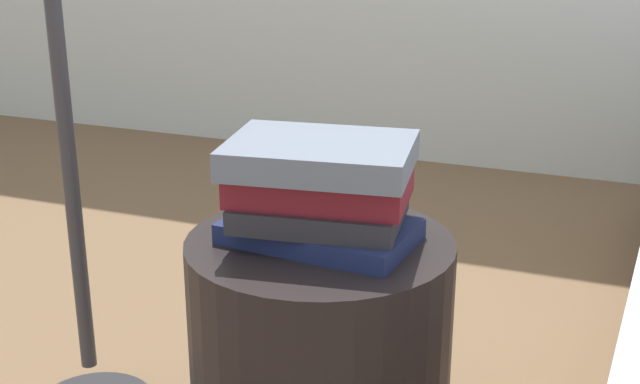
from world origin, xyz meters
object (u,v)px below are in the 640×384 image
object	(u,v)px
side_table	(320,371)
book_slate	(321,156)
book_maroon	(318,183)
book_navy	(318,232)
book_charcoal	(317,211)

from	to	relation	value
side_table	book_slate	bearing A→B (deg)	-55.88
book_slate	book_maroon	bearing A→B (deg)	123.55
side_table	book_navy	world-z (taller)	book_navy
side_table	book_charcoal	xyz separation A→B (m)	(-0.00, -0.00, 0.29)
book_maroon	book_slate	bearing A→B (deg)	-56.06
side_table	book_maroon	world-z (taller)	book_maroon
side_table	book_charcoal	size ratio (longest dim) A/B	1.85
book_maroon	book_slate	xyz separation A→B (m)	(0.01, -0.01, 0.05)
book_navy	side_table	bearing A→B (deg)	78.41
side_table	book_navy	bearing A→B (deg)	-107.03
book_navy	book_maroon	size ratio (longest dim) A/B	1.07
book_maroon	book_charcoal	bearing A→B (deg)	-89.17
book_maroon	book_slate	distance (m)	0.05
book_charcoal	book_slate	distance (m)	0.09
book_charcoal	book_maroon	distance (m)	0.04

